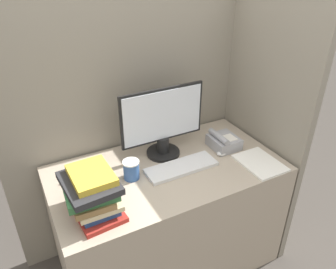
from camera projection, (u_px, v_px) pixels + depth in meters
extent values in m
cube|color=gray|center=(139.00, 120.00, 2.14)|extent=(1.74, 0.04, 1.80)
cube|color=gray|center=(261.00, 120.00, 2.14)|extent=(0.04, 0.78, 1.80)
cube|color=tan|center=(167.00, 217.00, 2.09)|extent=(1.34, 0.72, 0.77)
cylinder|color=black|center=(163.00, 152.00, 2.03)|extent=(0.21, 0.21, 0.02)
cylinder|color=black|center=(163.00, 144.00, 2.00)|extent=(0.07, 0.07, 0.10)
cube|color=black|center=(162.00, 115.00, 1.90)|extent=(0.52, 0.02, 0.33)
cube|color=silver|center=(163.00, 116.00, 1.90)|extent=(0.50, 0.01, 0.30)
cube|color=silver|center=(181.00, 167.00, 1.89)|extent=(0.42, 0.15, 0.02)
ellipsoid|color=silver|center=(222.00, 153.00, 2.01)|extent=(0.06, 0.05, 0.03)
cylinder|color=#335999|center=(131.00, 170.00, 1.80)|extent=(0.09, 0.09, 0.10)
cylinder|color=white|center=(131.00, 162.00, 1.77)|extent=(0.09, 0.09, 0.01)
cube|color=maroon|center=(97.00, 210.00, 1.58)|extent=(0.23, 0.31, 0.02)
cube|color=#264C8C|center=(95.00, 202.00, 1.58)|extent=(0.18, 0.26, 0.04)
cube|color=#C6B78C|center=(95.00, 198.00, 1.56)|extent=(0.20, 0.28, 0.02)
cube|color=olive|center=(90.00, 194.00, 1.54)|extent=(0.20, 0.28, 0.03)
cube|color=#38723F|center=(90.00, 189.00, 1.52)|extent=(0.25, 0.26, 0.04)
cube|color=#262628|center=(89.00, 183.00, 1.50)|extent=(0.25, 0.31, 0.03)
cube|color=gold|center=(91.00, 175.00, 1.50)|extent=(0.19, 0.24, 0.03)
cube|color=#99999E|center=(224.00, 142.00, 2.08)|extent=(0.16, 0.18, 0.07)
cube|color=white|center=(229.00, 138.00, 2.06)|extent=(0.07, 0.08, 0.00)
cylinder|color=#99999E|center=(219.00, 136.00, 2.04)|extent=(0.04, 0.18, 0.04)
cube|color=white|center=(260.00, 163.00, 1.93)|extent=(0.21, 0.28, 0.01)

